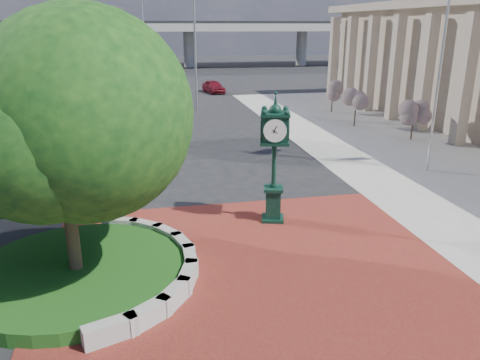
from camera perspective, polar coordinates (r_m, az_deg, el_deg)
name	(u,v)px	position (r m, az deg, el deg)	size (l,w,h in m)	color
ground	(249,263)	(14.46, 1.15, -10.08)	(200.00, 200.00, 0.00)	black
plaza	(257,279)	(13.61, 2.08, -11.97)	(12.00, 12.00, 0.04)	maroon
planter_wall	(159,264)	(14.06, -9.85, -10.01)	(2.96, 6.77, 0.54)	#9E9B93
grass_bed	(77,274)	(14.27, -19.23, -10.72)	(6.10, 6.10, 0.40)	#1D4C15
overpass	(157,27)	(82.44, -10.12, 17.88)	(90.00, 12.00, 7.50)	#9E9B93
tree_planter	(62,153)	(12.99, -20.85, 3.05)	(5.20, 5.20, 6.33)	#38281C
tree_street	(125,86)	(30.65, -13.85, 11.02)	(4.40, 4.40, 5.45)	#38281C
post_clock	(274,154)	(16.58, 4.20, 3.22)	(1.15, 1.15, 4.68)	black
parked_car	(214,87)	(50.75, -3.24, 11.31)	(1.57, 3.90, 1.33)	maroon
flagpole_a	(442,51)	(24.00, 23.45, 14.20)	(1.64, 0.86, 11.22)	silver
street_lamp_near	(198,38)	(38.85, -5.16, 16.82)	(2.18, 0.89, 10.02)	slate
street_lamp_far	(146,35)	(52.49, -11.41, 16.92)	(2.14, 0.99, 9.99)	slate
shrub_near	(413,115)	(31.09, 20.39, 7.43)	(1.20, 1.20, 2.20)	#38281C
shrub_mid	(356,104)	(34.23, 13.93, 8.95)	(1.20, 1.20, 2.20)	#38281C
shrub_far	(333,93)	(39.60, 11.22, 10.36)	(1.20, 1.20, 2.20)	#38281C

